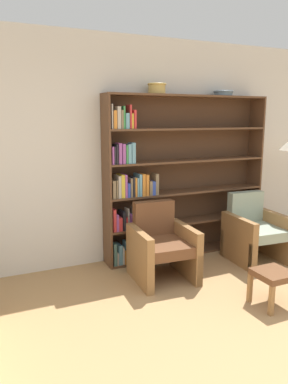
% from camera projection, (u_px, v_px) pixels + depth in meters
% --- Properties ---
extents(wall_back, '(12.00, 0.06, 2.75)m').
position_uv_depth(wall_back, '(141.00, 151.00, 4.72)').
color(wall_back, silver).
rests_on(wall_back, ground).
extents(bookshelf, '(2.22, 0.30, 2.06)m').
position_uv_depth(bookshelf, '(172.00, 179.00, 4.79)').
color(bookshelf, brown).
rests_on(bookshelf, ground).
extents(bowl_slate, '(0.23, 0.23, 0.13)m').
position_uv_depth(bowl_slate, '(157.00, 88.00, 4.45)').
color(bowl_slate, tan).
rests_on(bowl_slate, bookshelf).
extents(bowl_terracotta, '(0.26, 0.26, 0.07)m').
position_uv_depth(bowl_terracotta, '(223.00, 93.00, 4.85)').
color(bowl_terracotta, slate).
rests_on(bowl_terracotta, bookshelf).
extents(armchair_leather, '(0.68, 0.72, 0.84)m').
position_uv_depth(armchair_leather, '(161.00, 246.00, 4.20)').
color(armchair_leather, olive).
rests_on(armchair_leather, ground).
extents(armchair_cushioned, '(0.69, 0.73, 0.84)m').
position_uv_depth(armchair_cushioned, '(255.00, 231.00, 4.74)').
color(armchair_cushioned, olive).
rests_on(armchair_cushioned, ground).
extents(footstool, '(0.34, 0.34, 0.35)m').
position_uv_depth(footstool, '(273.00, 278.00, 3.58)').
color(footstool, olive).
rests_on(footstool, ground).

